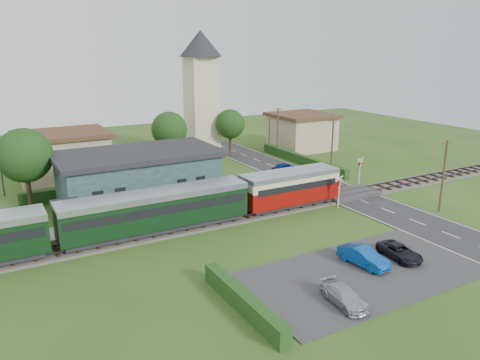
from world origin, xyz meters
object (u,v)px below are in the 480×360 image
house_west (63,154)px  house_east (302,131)px  pedestrian_near (229,195)px  equipment_hut (67,216)px  car_park_silver (344,296)px  train (119,216)px  car_on_road (284,168)px  crossing_signal_near (339,187)px  station_building (139,177)px  car_park_blue (363,257)px  church_tower (201,84)px  pedestrian_far (118,216)px  crossing_signal_far (360,168)px  car_park_dark (400,252)px

house_west → house_east: size_ratio=1.23×
house_west → pedestrian_near: size_ratio=5.77×
equipment_hut → car_park_silver: size_ratio=0.69×
train → car_park_silver: train is taller
car_on_road → pedestrian_near: 15.03m
crossing_signal_near → car_on_road: (3.02, 13.67, -1.46)m
station_building → car_park_blue: size_ratio=4.04×
church_tower → pedestrian_near: size_ratio=9.41×
car_on_road → pedestrian_far: bearing=96.0°
train → crossing_signal_far: train is taller
train → house_west: bearing=91.1°
pedestrian_near → house_west: bearing=-61.0°
church_tower → house_west: bearing=-171.5°
equipment_hut → station_building: size_ratio=0.16×
station_building → house_west: size_ratio=1.48×
station_building → pedestrian_near: 9.45m
station_building → house_east: bearing=23.4°
church_tower → crossing_signal_far: church_tower is taller
church_tower → crossing_signal_far: size_ratio=5.37×
crossing_signal_near → car_park_blue: bearing=-122.9°
car_on_road → equipment_hut: bearing=91.8°
crossing_signal_far → pedestrian_near: bearing=178.6°
train → crossing_signal_near: size_ratio=13.18×
church_tower → house_east: bearing=-14.9°
house_west → car_on_road: 27.18m
house_east → pedestrian_near: house_east is taller
house_east → car_on_road: 15.22m
station_building → crossing_signal_far: station_building is taller
car_park_dark → pedestrian_near: (-5.64, 16.39, 0.78)m
equipment_hut → car_park_silver: equipment_hut is taller
pedestrian_far → car_park_silver: bearing=-160.4°
equipment_hut → train: 4.73m
pedestrian_near → car_park_dark: bearing=107.2°
house_east → car_on_road: house_east is taller
equipment_hut → church_tower: 33.48m
car_park_silver → car_park_dark: bearing=24.9°
train → pedestrian_far: size_ratio=27.08×
house_east → pedestrian_near: (-22.98, -19.20, -1.41)m
house_east → crossing_signal_far: 20.64m
church_tower → pedestrian_far: (-18.97, -23.53, -8.98)m
station_building → car_park_silver: station_building is taller
crossing_signal_near → pedestrian_far: crossing_signal_near is taller
crossing_signal_far → pedestrian_near: 16.60m
car_park_blue → house_east: bearing=52.3°
equipment_hut → house_east: bearing=26.3°
car_on_road → pedestrian_near: pedestrian_near is taller
station_building → house_east: (30.00, 13.01, 0.10)m
house_west → car_park_blue: bearing=-68.1°
car_park_silver → car_park_dark: 8.52m
crossing_signal_near → crossing_signal_far: same height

